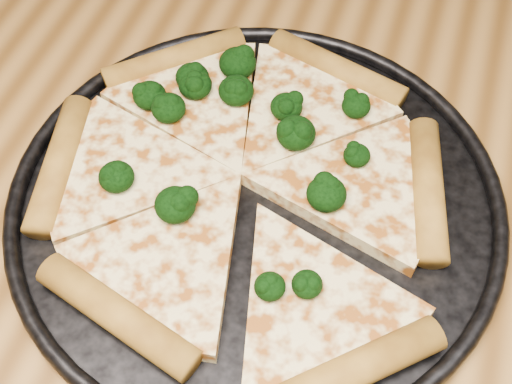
% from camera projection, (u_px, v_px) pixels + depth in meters
% --- Properties ---
extents(dining_table, '(1.20, 0.90, 0.75)m').
position_uv_depth(dining_table, '(283.00, 370.00, 0.56)').
color(dining_table, olive).
rests_on(dining_table, ground).
extents(pizza_pan, '(0.38, 0.38, 0.02)m').
position_uv_depth(pizza_pan, '(256.00, 198.00, 0.53)').
color(pizza_pan, black).
rests_on(pizza_pan, dining_table).
extents(pizza, '(0.34, 0.35, 0.02)m').
position_uv_depth(pizza, '(244.00, 181.00, 0.53)').
color(pizza, '#FFE99C').
rests_on(pizza, pizza_pan).
extents(broccoli_florets, '(0.20, 0.22, 0.02)m').
position_uv_depth(broccoli_florets, '(234.00, 129.00, 0.55)').
color(broccoli_florets, black).
rests_on(broccoli_florets, pizza).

